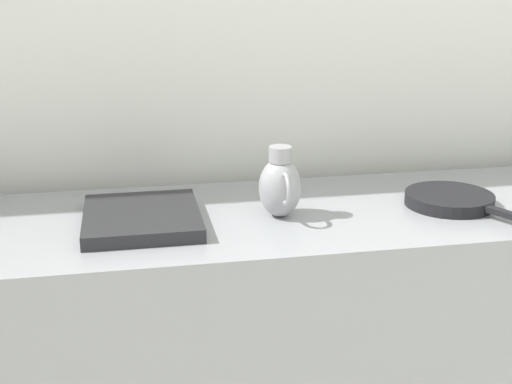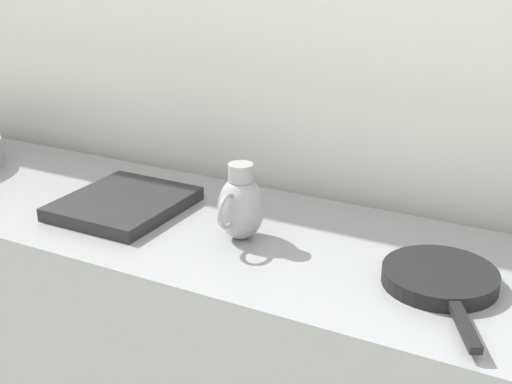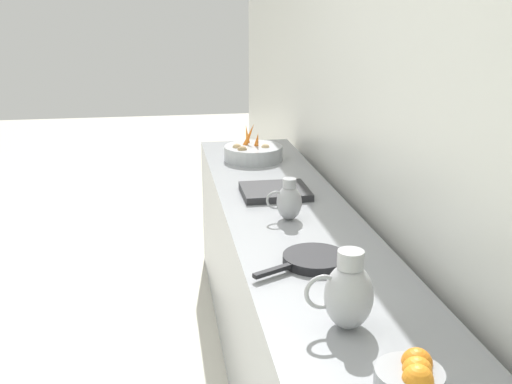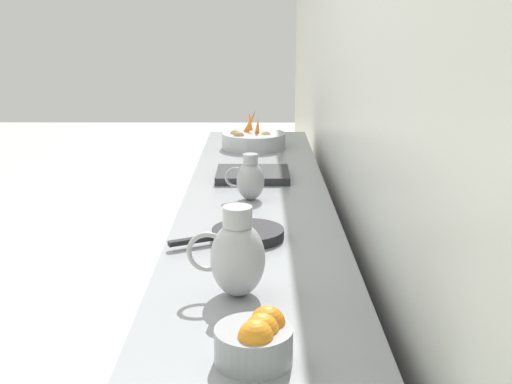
# 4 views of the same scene
# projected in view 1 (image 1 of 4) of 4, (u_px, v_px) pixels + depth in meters

# --- Properties ---
(prep_counter) EXTENTS (0.62, 3.28, 0.90)m
(prep_counter) POSITION_uv_depth(u_px,v_px,m) (277.00, 356.00, 2.05)
(prep_counter) COLOR gray
(prep_counter) RESTS_ON ground_plane
(metal_pitcher_short) EXTENTS (0.16, 0.12, 0.19)m
(metal_pitcher_short) POSITION_uv_depth(u_px,v_px,m) (280.00, 185.00, 1.86)
(metal_pitcher_short) COLOR #939399
(metal_pitcher_short) RESTS_ON prep_counter
(counter_sink_basin) EXTENTS (0.34, 0.30, 0.04)m
(counter_sink_basin) POSITION_uv_depth(u_px,v_px,m) (142.00, 218.00, 1.82)
(counter_sink_basin) COLOR #232326
(counter_sink_basin) RESTS_ON prep_counter
(skillet_on_counter) EXTENTS (0.39, 0.26, 0.03)m
(skillet_on_counter) POSITION_uv_depth(u_px,v_px,m) (451.00, 200.00, 1.96)
(skillet_on_counter) COLOR black
(skillet_on_counter) RESTS_ON prep_counter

